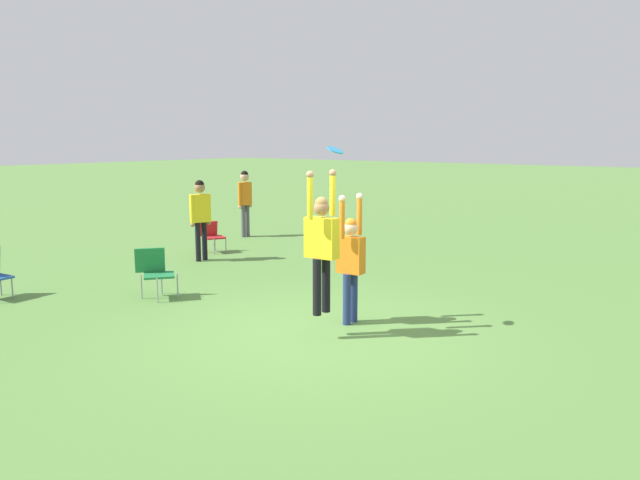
% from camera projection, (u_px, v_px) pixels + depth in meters
% --- Properties ---
extents(ground_plane, '(120.00, 120.00, 0.00)m').
position_uv_depth(ground_plane, '(320.00, 333.00, 8.94)').
color(ground_plane, '#56843D').
extents(person_jumping, '(0.61, 0.47, 1.99)m').
position_uv_depth(person_jumping, '(322.00, 239.00, 8.53)').
color(person_jumping, black).
rests_on(person_jumping, ground_plane).
extents(person_defending, '(0.55, 0.42, 1.96)m').
position_uv_depth(person_defending, '(351.00, 257.00, 9.26)').
color(person_defending, navy).
rests_on(person_defending, ground_plane).
extents(frisbee, '(0.24, 0.23, 0.11)m').
position_uv_depth(frisbee, '(335.00, 150.00, 8.64)').
color(frisbee, '#2D9EDB').
extents(camping_chair_2, '(0.62, 0.67, 0.76)m').
position_uv_depth(camping_chair_2, '(212.00, 234.00, 15.26)').
color(camping_chair_2, gray).
rests_on(camping_chair_2, ground_plane).
extents(camping_chair_5, '(0.72, 0.80, 0.87)m').
position_uv_depth(camping_chair_5, '(155.00, 269.00, 10.87)').
color(camping_chair_5, gray).
rests_on(camping_chair_5, ground_plane).
extents(person_spectator_near, '(0.52, 0.38, 1.87)m').
position_uv_depth(person_spectator_near, '(245.00, 197.00, 17.57)').
color(person_spectator_near, '#4C4C51').
rests_on(person_spectator_near, ground_plane).
extents(person_spectator_far, '(0.59, 0.36, 1.84)m').
position_uv_depth(person_spectator_far, '(200.00, 212.00, 14.09)').
color(person_spectator_far, black).
rests_on(person_spectator_far, ground_plane).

